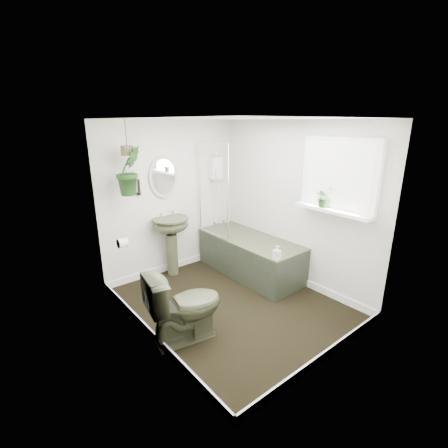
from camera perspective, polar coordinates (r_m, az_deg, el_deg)
floor at (r=4.37m, az=1.28°, el=-13.83°), size 2.30×2.80×0.02m
ceiling at (r=3.73m, az=1.53°, el=18.20°), size 2.30×2.80×0.02m
wall_back at (r=5.02m, az=-9.13°, el=4.46°), size 2.30×0.02×2.30m
wall_front at (r=3.03m, az=19.02°, el=-5.11°), size 2.30×0.02×2.30m
wall_left at (r=3.30m, az=-14.14°, el=-2.78°), size 0.02×2.80×2.30m
wall_right at (r=4.71m, az=12.23°, el=3.42°), size 0.02×2.80×2.30m
skirting at (r=4.34m, az=1.28°, el=-13.16°), size 2.30×2.80×0.10m
bathtub at (r=5.05m, az=4.57°, el=-5.58°), size 0.72×1.72×0.58m
bath_screen at (r=4.90m, az=-1.93°, el=5.92°), size 0.04×0.72×1.40m
shower_box at (r=5.33m, az=-1.41°, el=9.81°), size 0.20×0.10×0.35m
oval_mirror at (r=4.85m, az=-10.55°, el=8.15°), size 0.46×0.03×0.62m
wall_sconce at (r=4.68m, az=-14.72°, el=6.30°), size 0.04×0.04×0.22m
toilet_roll_holder at (r=4.02m, az=-17.41°, el=-3.19°), size 0.11×0.11×0.11m
window_recess at (r=4.16m, az=19.60°, el=8.01°), size 0.08×1.00×0.90m
window_sill at (r=4.19m, az=18.51°, el=2.28°), size 0.18×1.00×0.04m
window_blinds at (r=4.12m, az=19.26°, el=7.97°), size 0.01×0.86×0.76m
toilet at (r=3.57m, az=-6.91°, el=-14.05°), size 0.87×0.59×0.81m
pedestal_sink at (r=5.01m, az=-9.17°, el=-3.87°), size 0.62×0.56×0.91m
sill_plant at (r=4.22m, az=17.23°, el=4.58°), size 0.25×0.23×0.26m
hanging_plant at (r=4.38m, az=-16.35°, el=8.97°), size 0.38×0.33×0.63m
soap_bottle at (r=4.20m, az=9.26°, el=-4.97°), size 0.09×0.09×0.19m
hanging_pot at (r=4.35m, az=-16.64°, el=12.28°), size 0.16×0.16×0.12m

